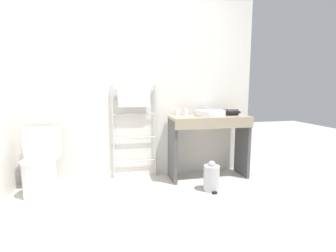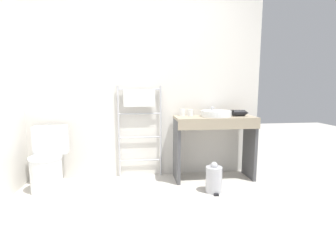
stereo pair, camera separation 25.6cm
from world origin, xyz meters
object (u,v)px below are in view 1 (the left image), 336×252
(towel_radiator, at_px, (134,111))
(cup_near_edge, at_px, (185,113))
(toilet, at_px, (41,166))
(trash_bin, at_px, (211,177))
(sink_basin, at_px, (211,113))
(cup_near_wall, at_px, (177,112))
(hair_dryer, at_px, (232,112))

(towel_radiator, bearing_deg, cup_near_edge, -11.13)
(toilet, height_order, trash_bin, toilet)
(sink_basin, relative_size, cup_near_wall, 4.39)
(towel_radiator, bearing_deg, sink_basin, -12.07)
(cup_near_edge, height_order, trash_bin, cup_near_edge)
(trash_bin, bearing_deg, cup_near_edge, 108.88)
(toilet, height_order, cup_near_edge, cup_near_edge)
(sink_basin, xyz_separation_m, trash_bin, (-0.14, -0.43, -0.71))
(sink_basin, distance_m, hair_dryer, 0.31)
(cup_near_wall, relative_size, hair_dryer, 0.42)
(towel_radiator, height_order, hair_dryer, towel_radiator)
(towel_radiator, height_order, sink_basin, towel_radiator)
(toilet, bearing_deg, towel_radiator, 15.07)
(sink_basin, height_order, cup_near_edge, cup_near_edge)
(toilet, height_order, towel_radiator, towel_radiator)
(sink_basin, distance_m, cup_near_wall, 0.44)
(sink_basin, xyz_separation_m, hair_dryer, (0.31, 0.01, 0.00))
(sink_basin, xyz_separation_m, cup_near_edge, (-0.32, 0.08, 0.00))
(cup_near_edge, bearing_deg, sink_basin, -13.96)
(towel_radiator, bearing_deg, trash_bin, -37.82)
(towel_radiator, relative_size, cup_near_edge, 13.91)
(sink_basin, bearing_deg, cup_near_edge, 166.04)
(cup_near_wall, xyz_separation_m, hair_dryer, (0.73, -0.14, -0.00))
(trash_bin, bearing_deg, sink_basin, 71.59)
(towel_radiator, height_order, cup_near_wall, towel_radiator)
(sink_basin, relative_size, hair_dryer, 1.86)
(towel_radiator, relative_size, cup_near_wall, 13.74)
(sink_basin, height_order, hair_dryer, hair_dryer)
(toilet, xyz_separation_m, towel_radiator, (1.09, 0.29, 0.58))
(cup_near_wall, relative_size, trash_bin, 0.25)
(cup_near_edge, xyz_separation_m, hair_dryer, (0.63, -0.07, -0.00))
(toilet, distance_m, hair_dryer, 2.44)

